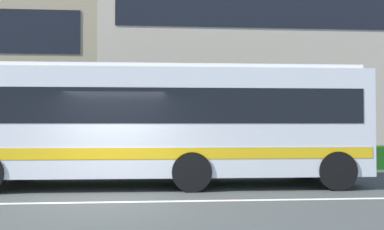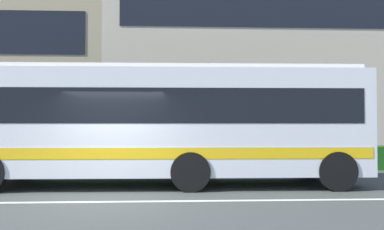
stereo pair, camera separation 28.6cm
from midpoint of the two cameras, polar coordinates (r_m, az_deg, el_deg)
name	(u,v)px [view 2 (the right image)]	position (r m, az deg, el deg)	size (l,w,h in m)	color
ground_plane	(104,202)	(8.95, -11.66, -12.21)	(160.00, 160.00, 0.00)	#414340
lane_centre_line	(104,202)	(8.95, -11.66, -12.19)	(60.00, 0.16, 0.01)	silver
hedge_row_far	(172,158)	(14.74, -2.33, -6.26)	(20.76, 1.10, 0.86)	#1A5514
apartment_block_right	(294,40)	(24.83, 14.84, 10.41)	(21.36, 8.19, 13.48)	#C4B29A
transit_bus	(166,121)	(11.02, -3.08, -0.83)	(10.81, 2.69, 3.25)	silver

